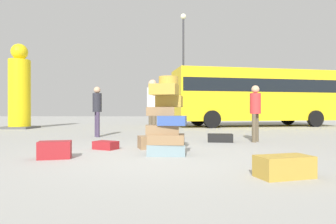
{
  "coord_description": "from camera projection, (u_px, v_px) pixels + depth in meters",
  "views": [
    {
      "loc": [
        0.41,
        -5.42,
        0.87
      ],
      "look_at": [
        0.13,
        0.82,
        0.85
      ],
      "focal_mm": 30.03,
      "sensor_mm": 36.0,
      "label": 1
    }
  ],
  "objects": [
    {
      "name": "suitcase_maroon_upright_blue",
      "position": [
        106.0,
        145.0,
        6.4
      ],
      "size": [
        0.61,
        0.52,
        0.18
      ],
      "primitive_type": "cube",
      "rotation": [
        0.0,
        0.0,
        -0.42
      ],
      "color": "maroon",
      "rests_on": "ground"
    },
    {
      "name": "ground_plane",
      "position": [
        160.0,
        156.0,
        5.43
      ],
      "size": [
        80.0,
        80.0,
        0.0
      ],
      "primitive_type": "plane",
      "color": "#9E9E99"
    },
    {
      "name": "yellow_dummy_statue",
      "position": [
        20.0,
        91.0,
        14.01
      ],
      "size": [
        1.44,
        1.44,
        4.22
      ],
      "color": "yellow",
      "rests_on": "ground"
    },
    {
      "name": "lamp_post",
      "position": [
        183.0,
        54.0,
        17.75
      ],
      "size": [
        0.36,
        0.36,
        7.03
      ],
      "color": "#333338",
      "rests_on": "ground"
    },
    {
      "name": "suitcase_brown_foreground_near",
      "position": [
        152.0,
        142.0,
        6.53
      ],
      "size": [
        0.7,
        0.59,
        0.29
      ],
      "primitive_type": "cube",
      "rotation": [
        0.0,
        0.0,
        0.35
      ],
      "color": "olive",
      "rests_on": "ground"
    },
    {
      "name": "person_tourist_with_camera",
      "position": [
        97.0,
        107.0,
        9.42
      ],
      "size": [
        0.3,
        0.31,
        1.69
      ],
      "rotation": [
        0.0,
        0.0,
        -1.06
      ],
      "color": "#3F334C",
      "rests_on": "ground"
    },
    {
      "name": "parked_bus",
      "position": [
        254.0,
        94.0,
        16.11
      ],
      "size": [
        9.52,
        4.55,
        3.15
      ],
      "rotation": [
        0.0,
        0.0,
        0.23
      ],
      "color": "yellow",
      "rests_on": "ground"
    },
    {
      "name": "suitcase_maroon_foreground_far",
      "position": [
        55.0,
        150.0,
        5.14
      ],
      "size": [
        0.63,
        0.47,
        0.32
      ],
      "primitive_type": "cube",
      "rotation": [
        0.0,
        0.0,
        0.28
      ],
      "color": "maroon",
      "rests_on": "ground"
    },
    {
      "name": "suitcase_tan_behind_tower",
      "position": [
        284.0,
        167.0,
        3.68
      ],
      "size": [
        0.8,
        0.58,
        0.28
      ],
      "primitive_type": "cube",
      "rotation": [
        0.0,
        0.0,
        0.32
      ],
      "color": "#B28C33",
      "rests_on": "ground"
    },
    {
      "name": "person_passerby_in_red",
      "position": [
        152.0,
        105.0,
        7.59
      ],
      "size": [
        0.3,
        0.31,
        1.72
      ],
      "rotation": [
        0.0,
        0.0,
        -1.03
      ],
      "color": "brown",
      "rests_on": "ground"
    },
    {
      "name": "suitcase_black_left_side",
      "position": [
        220.0,
        138.0,
        7.88
      ],
      "size": [
        0.72,
        0.41,
        0.23
      ],
      "primitive_type": "cube",
      "rotation": [
        0.0,
        0.0,
        -0.08
      ],
      "color": "black",
      "rests_on": "ground"
    },
    {
      "name": "person_bearded_onlooker",
      "position": [
        255.0,
        108.0,
        7.87
      ],
      "size": [
        0.3,
        0.3,
        1.59
      ],
      "rotation": [
        0.0,
        0.0,
        -2.15
      ],
      "color": "brown",
      "rests_on": "ground"
    },
    {
      "name": "suitcase_tower",
      "position": [
        166.0,
        122.0,
        5.56
      ],
      "size": [
        0.84,
        0.78,
        1.56
      ],
      "color": "gray",
      "rests_on": "ground"
    }
  ]
}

